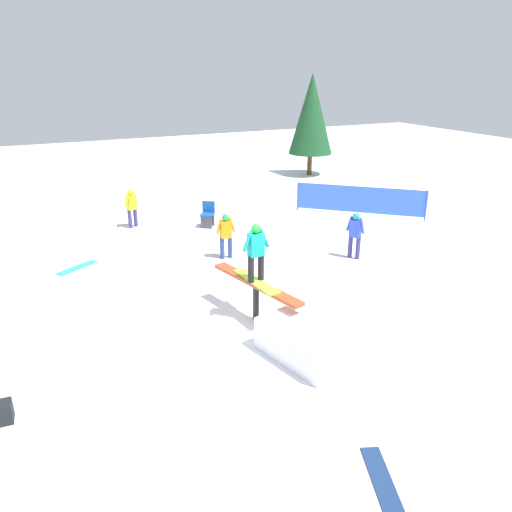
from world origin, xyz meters
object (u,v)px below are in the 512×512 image
object	(u,v)px
bystander_blue	(355,233)
backpack_on_snow	(5,412)
pine_tree_far	(311,114)
loose_snowboard_cyan	(77,268)
bystander_orange	(226,234)
bystander_yellow	(132,206)
loose_snowboard_white	(370,306)
rail_feature	(256,288)
folding_chair	(208,215)
main_rider_on_rail	(256,255)
loose_snowboard_navy	(385,488)

from	to	relation	value
bystander_blue	backpack_on_snow	size ratio (longest dim) A/B	4.02
backpack_on_snow	pine_tree_far	size ratio (longest dim) A/B	0.07
loose_snowboard_cyan	bystander_blue	bearing A→B (deg)	129.12
bystander_orange	loose_snowboard_cyan	world-z (taller)	bystander_orange
bystander_yellow	loose_snowboard_white	xyz separation A→B (m)	(-8.51, -3.63, -0.74)
rail_feature	bystander_yellow	distance (m)	7.99
bystander_yellow	pine_tree_far	bearing A→B (deg)	-3.10
folding_chair	bystander_blue	bearing A→B (deg)	-24.12
loose_snowboard_white	folding_chair	world-z (taller)	folding_chair
main_rider_on_rail	folding_chair	bearing A→B (deg)	-17.67
bystander_orange	loose_snowboard_cyan	size ratio (longest dim) A/B	1.07
folding_chair	backpack_on_snow	size ratio (longest dim) A/B	2.59
rail_feature	backpack_on_snow	xyz separation A→B (m)	(-1.31, 5.05, -0.61)
main_rider_on_rail	bystander_yellow	distance (m)	8.03
rail_feature	main_rider_on_rail	size ratio (longest dim) A/B	1.76
bystander_orange	pine_tree_far	bearing A→B (deg)	-128.00
loose_snowboard_cyan	backpack_on_snow	distance (m)	6.45
backpack_on_snow	bystander_yellow	bearing A→B (deg)	159.58
bystander_orange	loose_snowboard_white	world-z (taller)	bystander_orange
main_rider_on_rail	bystander_blue	distance (m)	4.81
main_rider_on_rail	bystander_blue	size ratio (longest dim) A/B	1.14
main_rider_on_rail	pine_tree_far	size ratio (longest dim) A/B	0.32
bystander_yellow	loose_snowboard_navy	size ratio (longest dim) A/B	0.90
loose_snowboard_cyan	loose_snowboard_navy	distance (m)	10.25
main_rider_on_rail	bystander_yellow	world-z (taller)	main_rider_on_rail
loose_snowboard_white	pine_tree_far	world-z (taller)	pine_tree_far
bystander_orange	bystander_yellow	bearing A→B (deg)	-61.95
folding_chair	backpack_on_snow	world-z (taller)	folding_chair
folding_chair	pine_tree_far	xyz separation A→B (m)	(5.99, -7.80, 2.60)
bystander_orange	folding_chair	size ratio (longest dim) A/B	1.52
backpack_on_snow	pine_tree_far	xyz separation A→B (m)	(14.16, -14.30, 2.84)
loose_snowboard_cyan	pine_tree_far	size ratio (longest dim) A/B	0.25
loose_snowboard_navy	loose_snowboard_cyan	bearing A→B (deg)	-142.70
main_rider_on_rail	loose_snowboard_white	world-z (taller)	main_rider_on_rail
bystander_yellow	loose_snowboard_white	world-z (taller)	bystander_yellow
loose_snowboard_cyan	folding_chair	size ratio (longest dim) A/B	1.42
loose_snowboard_white	loose_snowboard_cyan	bearing A→B (deg)	-72.93
pine_tree_far	loose_snowboard_cyan	bearing A→B (deg)	122.68
main_rider_on_rail	bystander_blue	xyz separation A→B (m)	(2.17, -4.22, -0.78)
rail_feature	loose_snowboard_cyan	size ratio (longest dim) A/B	2.20
loose_snowboard_navy	bystander_yellow	bearing A→B (deg)	-156.10
folding_chair	loose_snowboard_navy	bearing A→B (deg)	-64.07
rail_feature	bystander_blue	bearing A→B (deg)	-75.88
rail_feature	backpack_on_snow	size ratio (longest dim) A/B	8.09
bystander_orange	backpack_on_snow	distance (m)	7.83
pine_tree_far	folding_chair	bearing A→B (deg)	127.54
backpack_on_snow	main_rider_on_rail	bearing A→B (deg)	108.18
bystander_yellow	folding_chair	bearing A→B (deg)	-53.34
bystander_blue	bystander_orange	xyz separation A→B (m)	(1.62, 3.36, -0.02)
bystander_yellow	backpack_on_snow	distance (m)	10.14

